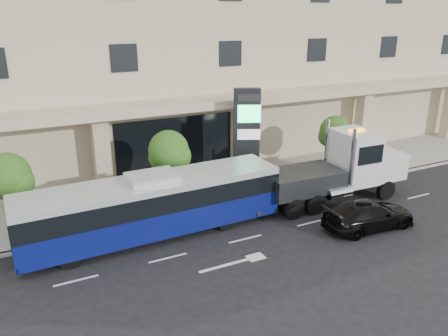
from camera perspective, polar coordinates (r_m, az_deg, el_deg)
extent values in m
plane|color=black|center=(22.87, 0.95, -7.64)|extent=(120.00, 120.00, 0.00)
cube|color=gray|center=(26.97, -3.93, -3.15)|extent=(120.00, 6.00, 0.15)
cube|color=gray|center=(24.45, -1.20, -5.57)|extent=(120.00, 0.30, 0.15)
cube|color=#C6BA94|center=(34.86, -11.36, 18.40)|extent=(60.00, 15.00, 20.00)
cube|color=#C6BA94|center=(27.09, -5.66, 8.25)|extent=(60.00, 2.80, 0.50)
cube|color=black|center=(28.89, -6.30, 2.70)|extent=(8.00, 0.12, 4.00)
cube|color=#C6BA94|center=(26.43, -15.64, 1.51)|extent=(0.90, 0.90, 4.90)
cube|color=#C6BA94|center=(29.78, 3.54, 4.19)|extent=(0.90, 0.90, 4.90)
cube|color=#C6BA94|center=(35.70, 17.69, 5.87)|extent=(0.90, 0.90, 4.90)
cylinder|color=#422B19|center=(23.42, -25.87, -4.86)|extent=(0.14, 0.14, 2.80)
sphere|color=#1B4F16|center=(22.82, -26.49, -0.91)|extent=(2.20, 2.20, 2.20)
sphere|color=#1B4F16|center=(22.73, -25.49, -1.69)|extent=(1.65, 1.65, 1.65)
sphere|color=#1B4F16|center=(23.15, -27.09, -1.79)|extent=(1.54, 1.54, 1.54)
cylinder|color=#422B19|center=(24.52, -7.06, -1.72)|extent=(0.14, 0.14, 2.94)
sphere|color=#1B4F16|center=(23.94, -7.24, 2.32)|extent=(2.20, 2.20, 2.20)
sphere|color=#1B4F16|center=(23.97, -6.26, 1.54)|extent=(1.65, 1.65, 1.65)
sphere|color=#1B4F16|center=(24.15, -8.03, 1.39)|extent=(1.54, 1.54, 1.54)
cylinder|color=#422B19|center=(30.09, 14.02, 1.65)|extent=(0.14, 0.14, 2.73)
sphere|color=#1B4F16|center=(29.64, 14.28, 4.73)|extent=(2.00, 2.00, 2.00)
sphere|color=#1B4F16|center=(29.80, 14.99, 4.13)|extent=(1.50, 1.50, 1.50)
sphere|color=#1B4F16|center=(29.70, 13.53, 4.04)|extent=(1.40, 1.40, 1.40)
cylinder|color=black|center=(20.31, -19.53, -10.88)|extent=(1.07, 0.35, 1.07)
cylinder|color=black|center=(22.29, -20.47, -8.20)|extent=(1.07, 0.35, 1.07)
cylinder|color=black|center=(22.34, 0.31, -6.79)|extent=(1.07, 0.35, 1.07)
cylinder|color=black|center=(24.15, -2.21, -4.71)|extent=(1.07, 0.35, 1.07)
cube|color=navy|center=(21.86, -9.06, -6.28)|extent=(12.86, 3.00, 1.28)
cube|color=black|center=(21.40, -9.22, -3.58)|extent=(12.86, 3.04, 0.96)
cube|color=#B5BBBE|center=(21.16, -9.31, -1.98)|extent=(12.86, 3.00, 0.32)
cube|color=#B5BBBE|center=(21.05, -9.36, -1.17)|extent=(2.39, 1.77, 0.32)
cube|color=#2D3033|center=(21.24, -25.63, -10.53)|extent=(0.21, 2.67, 0.32)
cube|color=#2D3033|center=(24.60, 5.12, -4.45)|extent=(0.21, 2.67, 0.32)
cube|color=#2D3033|center=(26.37, 14.09, -2.46)|extent=(8.96, 1.40, 0.42)
cube|color=silver|center=(28.20, 19.75, 0.56)|extent=(2.19, 2.50, 1.58)
cube|color=silver|center=(28.91, 21.26, 0.83)|extent=(0.16, 2.10, 1.26)
cube|color=silver|center=(26.60, 16.63, 1.47)|extent=(2.20, 2.71, 3.05)
cube|color=black|center=(27.11, 18.33, 2.67)|extent=(0.19, 2.31, 1.26)
cylinder|color=silver|center=(24.97, 16.35, 0.97)|extent=(0.20, 0.20, 3.57)
cylinder|color=silver|center=(26.67, 13.20, 2.41)|extent=(0.20, 0.20, 3.57)
cube|color=#2D3033|center=(24.82, 10.10, -1.60)|extent=(4.51, 2.69, 1.16)
cube|color=#2D3033|center=(23.80, 4.95, -3.93)|extent=(1.69, 0.36, 0.23)
cube|color=#2D3033|center=(23.70, 3.59, -5.11)|extent=(0.34, 1.90, 0.19)
cube|color=orange|center=(26.18, 16.96, 4.75)|extent=(0.96, 0.40, 0.15)
cylinder|color=black|center=(27.60, 20.36, -2.71)|extent=(1.17, 0.38, 1.16)
cylinder|color=black|center=(29.08, 17.40, -1.26)|extent=(1.17, 0.38, 1.16)
cylinder|color=black|center=(24.50, 11.80, -4.66)|extent=(1.17, 0.38, 1.16)
cylinder|color=black|center=(26.16, 9.01, -2.90)|extent=(1.17, 0.38, 1.16)
cylinder|color=black|center=(23.77, 9.11, -5.25)|extent=(1.17, 0.38, 1.16)
cylinder|color=black|center=(25.48, 6.43, -3.39)|extent=(1.17, 0.38, 1.16)
imported|color=black|center=(23.62, 18.40, -5.82)|extent=(5.13, 2.34, 1.46)
cube|color=black|center=(26.34, 2.93, 3.67)|extent=(1.63, 1.12, 6.23)
cube|color=#2AFC88|center=(25.69, 3.32, 7.08)|extent=(1.25, 0.62, 1.04)
cube|color=silver|center=(25.99, 3.26, 4.40)|extent=(1.25, 0.62, 0.62)
cube|color=#262628|center=(25.51, 3.36, 9.13)|extent=(1.25, 0.62, 0.42)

